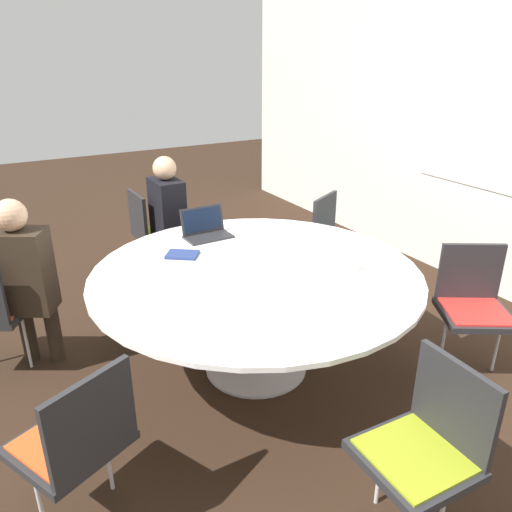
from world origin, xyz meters
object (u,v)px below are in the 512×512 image
Objects in this scene: chair_5 at (337,236)px; coffee_cup at (353,264)px; person_1 at (23,274)px; chair_0 at (152,228)px; chair_4 at (474,300)px; spiral_notebook at (182,255)px; chair_2 at (77,436)px; person_0 at (169,213)px; laptop at (206,229)px; chair_3 at (427,441)px.

chair_5 is 8.86× the size of coffee_cup.
coffee_cup is at bearing -0.52° from person_1.
person_1 is 12.51× the size of coffee_cup.
coffee_cup is (2.04, 0.63, 0.28)m from chair_0.
person_1 is at bearing 1.63° from chair_4.
chair_0 reaches higher than spiral_notebook.
chair_2 is 1.50m from spiral_notebook.
chair_4 is at bearing 0.46° from person_1.
person_1 is at bearing -61.19° from person_0.
person_0 is (-0.77, -1.26, 0.20)m from chair_5.
chair_4 is 0.87m from coffee_cup.
spiral_notebook is (0.30, 0.97, 0.04)m from person_1.
chair_4 reaches higher than spiral_notebook.
chair_4 is 2.93m from person_1.
laptop is at bearing 22.97° from chair_2.
chair_2 reaches higher than spiral_notebook.
laptop is at bearing -1.11° from person_0.
laptop is (1.00, 0.09, 0.28)m from chair_0.
chair_3 reaches higher than spiral_notebook.
chair_5 is at bearing 3.95° from chair_2.
chair_0 is 0.32m from person_0.
chair_3 is 3.29× the size of spiral_notebook.
laptop is 0.41m from spiral_notebook.
chair_3 is 0.71× the size of person_0.
chair_0 and chair_5 have the same top height.
coffee_cup is (-0.37, -0.73, 0.28)m from chair_4.
person_0 reaches higher than spiral_notebook.
coffee_cup is at bearing -22.51° from chair_3.
chair_5 is at bearing 51.92° from chair_0.
chair_0 is 2.16m from coffee_cup.
coffee_cup is at bearing -63.51° from laptop.
person_1 is at bearing -107.36° from spiral_notebook.
chair_0 is 2.67m from chair_2.
chair_4 is at bearing 63.30° from chair_5.
person_0 is 0.77m from laptop.
person_0 is at bearing 18.98° from chair_0.
chair_2 is at bearing -59.31° from person_1.
chair_0 is 3.29× the size of spiral_notebook.
chair_4 is at bearing 54.11° from spiral_notebook.
chair_2 is at bearing 1.46° from chair_5.
person_0 is 3.49× the size of laptop.
chair_2 reaches higher than coffee_cup.
chair_3 and chair_4 have the same top height.
spiral_notebook is 2.69× the size of coffee_cup.
spiral_notebook is at bearing 12.65° from person_1.
person_0 reaches higher than chair_2.
chair_3 is 8.86× the size of coffee_cup.
chair_0 is 1.05m from laptop.
chair_3 is (0.76, 1.28, 0.00)m from chair_2.
chair_5 is (-1.39, 2.51, 0.00)m from chair_2.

